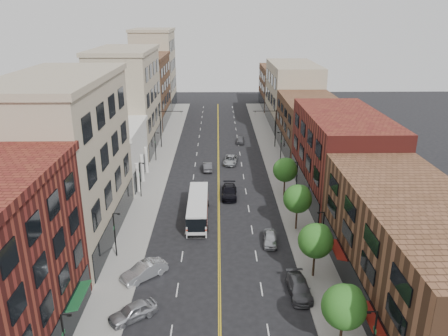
{
  "coord_description": "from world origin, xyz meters",
  "views": [
    {
      "loc": [
        -0.09,
        -33.05,
        24.85
      ],
      "look_at": [
        0.73,
        22.23,
        5.0
      ],
      "focal_mm": 35.0,
      "sensor_mm": 36.0,
      "label": 1
    }
  ],
  "objects_px": {
    "city_bus": "(198,207)",
    "car_angle_b": "(144,271)",
    "car_lane_behind": "(208,166)",
    "car_lane_a": "(229,192)",
    "car_angle_a": "(133,312)",
    "car_parked_far": "(270,238)",
    "car_lane_c": "(240,140)",
    "car_parked_mid": "(299,288)",
    "car_lane_b": "(231,160)"
  },
  "relations": [
    {
      "from": "city_bus",
      "to": "car_lane_a",
      "type": "xyz_separation_m",
      "value": [
        4.14,
        6.88,
        -0.89
      ]
    },
    {
      "from": "car_lane_behind",
      "to": "car_parked_mid",
      "type": "bearing_deg",
      "value": 101.81
    },
    {
      "from": "car_lane_a",
      "to": "car_lane_c",
      "type": "xyz_separation_m",
      "value": [
        2.94,
        26.94,
        -0.12
      ]
    },
    {
      "from": "city_bus",
      "to": "car_parked_mid",
      "type": "bearing_deg",
      "value": -58.23
    },
    {
      "from": "city_bus",
      "to": "car_angle_b",
      "type": "xyz_separation_m",
      "value": [
        -4.76,
        -13.03,
        -0.87
      ]
    },
    {
      "from": "car_lane_a",
      "to": "car_lane_c",
      "type": "bearing_deg",
      "value": 85.25
    },
    {
      "from": "car_parked_mid",
      "to": "car_parked_far",
      "type": "bearing_deg",
      "value": 97.15
    },
    {
      "from": "car_parked_mid",
      "to": "car_lane_b",
      "type": "distance_m",
      "value": 37.62
    },
    {
      "from": "car_parked_mid",
      "to": "car_lane_b",
      "type": "height_order",
      "value": "car_parked_mid"
    },
    {
      "from": "car_lane_a",
      "to": "car_lane_c",
      "type": "relative_size",
      "value": 1.4
    },
    {
      "from": "car_angle_b",
      "to": "car_lane_b",
      "type": "height_order",
      "value": "car_angle_b"
    },
    {
      "from": "car_lane_c",
      "to": "car_parked_far",
      "type": "bearing_deg",
      "value": -82.69
    },
    {
      "from": "car_parked_mid",
      "to": "car_lane_a",
      "type": "xyz_separation_m",
      "value": [
        -5.9,
        22.83,
        0.08
      ]
    },
    {
      "from": "car_angle_a",
      "to": "car_parked_far",
      "type": "xyz_separation_m",
      "value": [
        13.2,
        12.71,
        -0.06
      ]
    },
    {
      "from": "car_angle_b",
      "to": "car_parked_far",
      "type": "height_order",
      "value": "car_angle_b"
    },
    {
      "from": "car_parked_mid",
      "to": "car_lane_c",
      "type": "relative_size",
      "value": 1.26
    },
    {
      "from": "car_angle_b",
      "to": "car_lane_b",
      "type": "bearing_deg",
      "value": 122.93
    },
    {
      "from": "city_bus",
      "to": "car_angle_b",
      "type": "bearing_deg",
      "value": -110.49
    },
    {
      "from": "car_angle_a",
      "to": "car_lane_behind",
      "type": "relative_size",
      "value": 1.03
    },
    {
      "from": "car_lane_behind",
      "to": "car_lane_a",
      "type": "relative_size",
      "value": 0.78
    },
    {
      "from": "car_parked_mid",
      "to": "car_lane_behind",
      "type": "height_order",
      "value": "car_parked_mid"
    },
    {
      "from": "car_lane_b",
      "to": "car_lane_c",
      "type": "relative_size",
      "value": 1.29
    },
    {
      "from": "car_lane_a",
      "to": "city_bus",
      "type": "bearing_deg",
      "value": -119.53
    },
    {
      "from": "car_parked_far",
      "to": "car_lane_b",
      "type": "bearing_deg",
      "value": 102.31
    },
    {
      "from": "car_angle_a",
      "to": "car_lane_behind",
      "type": "bearing_deg",
      "value": 135.55
    },
    {
      "from": "car_parked_far",
      "to": "car_lane_a",
      "type": "height_order",
      "value": "car_lane_a"
    },
    {
      "from": "car_angle_a",
      "to": "car_parked_far",
      "type": "distance_m",
      "value": 18.32
    },
    {
      "from": "car_angle_a",
      "to": "car_lane_c",
      "type": "xyz_separation_m",
      "value": [
        11.84,
        52.98,
        -0.08
      ]
    },
    {
      "from": "car_angle_a",
      "to": "car_lane_b",
      "type": "height_order",
      "value": "car_angle_a"
    },
    {
      "from": "car_angle_b",
      "to": "car_lane_c",
      "type": "distance_m",
      "value": 48.33
    },
    {
      "from": "car_parked_far",
      "to": "car_lane_c",
      "type": "bearing_deg",
      "value": 96.7
    },
    {
      "from": "car_parked_mid",
      "to": "car_parked_far",
      "type": "relative_size",
      "value": 1.22
    },
    {
      "from": "city_bus",
      "to": "car_lane_c",
      "type": "bearing_deg",
      "value": 77.76
    },
    {
      "from": "car_angle_a",
      "to": "car_parked_mid",
      "type": "relative_size",
      "value": 0.9
    },
    {
      "from": "car_angle_b",
      "to": "car_angle_a",
      "type": "bearing_deg",
      "value": -41.57
    },
    {
      "from": "car_angle_a",
      "to": "car_parked_mid",
      "type": "bearing_deg",
      "value": 66.38
    },
    {
      "from": "car_angle_a",
      "to": "car_lane_a",
      "type": "bearing_deg",
      "value": 125.26
    },
    {
      "from": "car_lane_behind",
      "to": "car_lane_b",
      "type": "height_order",
      "value": "car_lane_behind"
    },
    {
      "from": "car_lane_b",
      "to": "car_angle_b",
      "type": "bearing_deg",
      "value": -97.75
    },
    {
      "from": "car_lane_c",
      "to": "city_bus",
      "type": "bearing_deg",
      "value": -96.44
    },
    {
      "from": "car_parked_mid",
      "to": "car_angle_a",
      "type": "bearing_deg",
      "value": -170.17
    },
    {
      "from": "car_angle_a",
      "to": "car_parked_far",
      "type": "height_order",
      "value": "car_angle_a"
    },
    {
      "from": "city_bus",
      "to": "car_lane_c",
      "type": "height_order",
      "value": "city_bus"
    },
    {
      "from": "car_parked_far",
      "to": "car_lane_behind",
      "type": "relative_size",
      "value": 0.95
    },
    {
      "from": "car_angle_b",
      "to": "car_lane_a",
      "type": "height_order",
      "value": "car_angle_b"
    },
    {
      "from": "car_lane_b",
      "to": "car_parked_mid",
      "type": "bearing_deg",
      "value": -74.18
    },
    {
      "from": "car_angle_b",
      "to": "car_lane_c",
      "type": "xyz_separation_m",
      "value": [
        11.84,
        46.85,
        -0.14
      ]
    },
    {
      "from": "city_bus",
      "to": "car_lane_c",
      "type": "xyz_separation_m",
      "value": [
        7.08,
        33.82,
        -1.01
      ]
    },
    {
      "from": "city_bus",
      "to": "car_lane_a",
      "type": "height_order",
      "value": "city_bus"
    },
    {
      "from": "car_angle_b",
      "to": "car_lane_behind",
      "type": "height_order",
      "value": "car_angle_b"
    }
  ]
}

